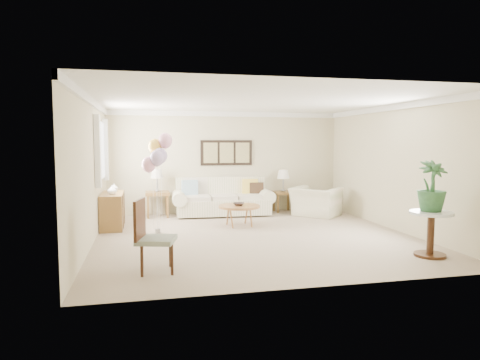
% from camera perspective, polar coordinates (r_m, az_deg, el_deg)
% --- Properties ---
extents(ground_plane, '(6.00, 6.00, 0.00)m').
position_cam_1_polar(ground_plane, '(8.38, 2.01, -7.51)').
color(ground_plane, tan).
extents(room_shell, '(6.04, 6.04, 2.60)m').
position_cam_1_polar(room_shell, '(8.24, 1.14, 3.70)').
color(room_shell, beige).
rests_on(room_shell, ground).
extents(wall_art_triptych, '(1.35, 0.06, 0.65)m').
position_cam_1_polar(wall_art_triptych, '(11.07, -1.81, 3.65)').
color(wall_art_triptych, black).
rests_on(wall_art_triptych, ground).
extents(sofa, '(2.55, 1.02, 0.93)m').
position_cam_1_polar(sofa, '(10.75, -2.33, -2.72)').
color(sofa, '#F5E7CB').
rests_on(sofa, ground).
extents(end_table_left, '(0.57, 0.52, 0.62)m').
position_cam_1_polar(end_table_left, '(10.62, -10.95, -2.07)').
color(end_table_left, brown).
rests_on(end_table_left, ground).
extents(end_table_right, '(0.49, 0.45, 0.54)m').
position_cam_1_polar(end_table_right, '(11.27, 5.77, -1.96)').
color(end_table_right, brown).
rests_on(end_table_right, ground).
extents(lamp_left, '(0.31, 0.31, 0.55)m').
position_cam_1_polar(lamp_left, '(10.56, -11.00, 0.74)').
color(lamp_left, gray).
rests_on(lamp_left, end_table_left).
extents(lamp_right, '(0.32, 0.32, 0.57)m').
position_cam_1_polar(lamp_right, '(11.22, 5.79, 0.68)').
color(lamp_right, gray).
rests_on(lamp_right, end_table_right).
extents(coffee_table, '(0.90, 0.90, 0.46)m').
position_cam_1_polar(coffee_table, '(9.30, -0.11, -3.62)').
color(coffee_table, '#9F753C').
rests_on(coffee_table, ground).
extents(decor_bowl, '(0.31, 0.31, 0.06)m').
position_cam_1_polar(decor_bowl, '(9.25, -0.18, -3.25)').
color(decor_bowl, '#312623').
rests_on(decor_bowl, coffee_table).
extents(armchair, '(1.43, 1.44, 0.70)m').
position_cam_1_polar(armchair, '(10.79, 10.07, -2.85)').
color(armchair, '#F5E7CB').
rests_on(armchair, ground).
extents(side_table, '(0.67, 0.67, 0.72)m').
position_cam_1_polar(side_table, '(7.48, 24.12, -5.21)').
color(side_table, silver).
rests_on(side_table, ground).
extents(potted_plant, '(0.47, 0.47, 0.81)m').
position_cam_1_polar(potted_plant, '(7.44, 24.18, -0.72)').
color(potted_plant, '#254D2A').
rests_on(potted_plant, side_table).
extents(accent_chair, '(0.62, 0.62, 1.04)m').
position_cam_1_polar(accent_chair, '(6.15, -11.83, -7.10)').
color(accent_chair, gray).
rests_on(accent_chair, ground).
extents(credenza, '(0.46, 1.20, 0.74)m').
position_cam_1_polar(credenza, '(9.55, -16.63, -3.90)').
color(credenza, brown).
rests_on(credenza, ground).
extents(vase_white, '(0.25, 0.25, 0.20)m').
position_cam_1_polar(vase_white, '(9.22, -16.70, -1.28)').
color(vase_white, white).
rests_on(vase_white, credenza).
extents(vase_sage, '(0.18, 0.18, 0.18)m').
position_cam_1_polar(vase_sage, '(9.81, -16.45, -0.96)').
color(vase_sage, '#B3B6AF').
rests_on(vase_sage, credenza).
extents(balloon_cluster, '(0.61, 0.53, 2.01)m').
position_cam_1_polar(balloon_cluster, '(8.67, -10.97, 3.48)').
color(balloon_cluster, gray).
rests_on(balloon_cluster, ground).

